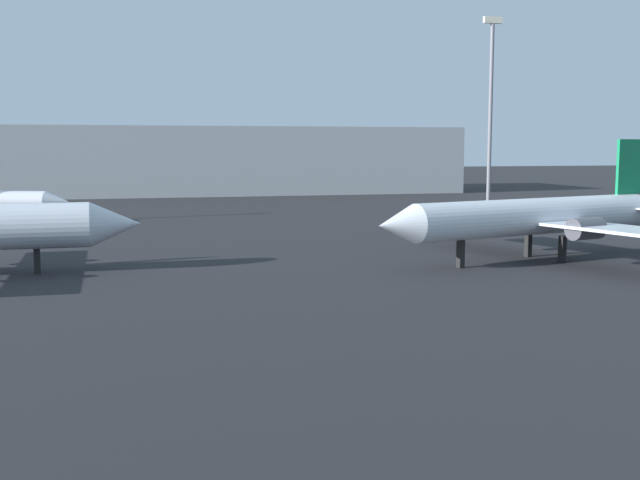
# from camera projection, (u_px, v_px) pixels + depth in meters

# --- Properties ---
(airplane_on_taxiway) EXTENTS (28.39, 23.92, 9.25)m
(airplane_on_taxiway) POSITION_uv_depth(u_px,v_px,m) (538.00, 216.00, 59.16)
(airplane_on_taxiway) COLOR silver
(airplane_on_taxiway) RESTS_ON ground_plane
(light_mast_right) EXTENTS (2.40, 0.50, 24.48)m
(light_mast_right) POSITION_uv_depth(u_px,v_px,m) (491.00, 107.00, 96.65)
(light_mast_right) COLOR slate
(light_mast_right) RESTS_ON ground_plane
(terminal_building) EXTENTS (95.26, 26.22, 12.12)m
(terminal_building) POSITION_uv_depth(u_px,v_px,m) (198.00, 160.00, 144.84)
(terminal_building) COLOR #999EA3
(terminal_building) RESTS_ON ground_plane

